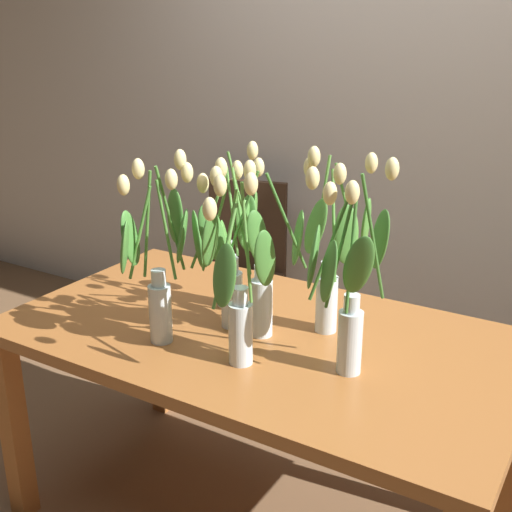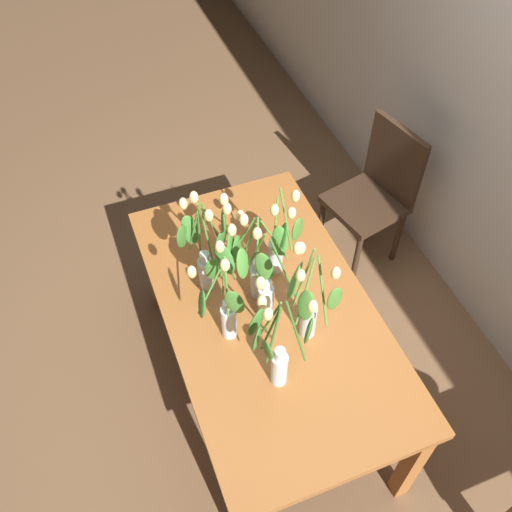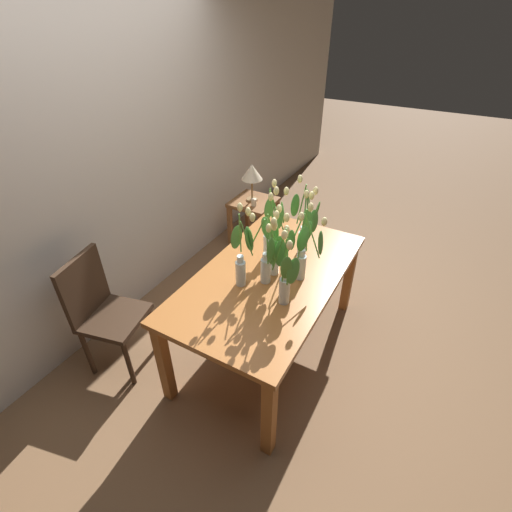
{
  "view_description": "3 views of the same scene",
  "coord_description": "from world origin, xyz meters",
  "px_view_note": "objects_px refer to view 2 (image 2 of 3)",
  "views": [
    {
      "loc": [
        0.94,
        -1.57,
        1.63
      ],
      "look_at": [
        0.03,
        -0.07,
        1.02
      ],
      "focal_mm": 45.16,
      "sensor_mm": 36.0,
      "label": 1
    },
    {
      "loc": [
        1.32,
        -0.57,
        2.83
      ],
      "look_at": [
        -0.1,
        -0.02,
        1.0
      ],
      "focal_mm": 39.64,
      "sensor_mm": 36.0,
      "label": 2
    },
    {
      "loc": [
        -1.82,
        -0.91,
        2.3
      ],
      "look_at": [
        -0.09,
        0.06,
        0.93
      ],
      "focal_mm": 25.68,
      "sensor_mm": 36.0,
      "label": 3
    }
  ],
  "objects_px": {
    "tulip_vase_4": "(205,251)",
    "tulip_vase_5": "(267,289)",
    "tulip_vase_0": "(256,263)",
    "tulip_vase_3": "(279,247)",
    "dining_table": "(267,319)",
    "tulip_vase_1": "(309,308)",
    "dining_chair": "(377,190)",
    "tulip_vase_2": "(276,349)",
    "tulip_vase_6": "(224,300)"
  },
  "relations": [
    {
      "from": "dining_table",
      "to": "tulip_vase_1",
      "type": "height_order",
      "value": "tulip_vase_1"
    },
    {
      "from": "tulip_vase_2",
      "to": "tulip_vase_3",
      "type": "xyz_separation_m",
      "value": [
        -0.51,
        0.23,
        -0.06
      ]
    },
    {
      "from": "tulip_vase_0",
      "to": "dining_chair",
      "type": "relative_size",
      "value": 0.59
    },
    {
      "from": "tulip_vase_3",
      "to": "tulip_vase_5",
      "type": "distance_m",
      "value": 0.23
    },
    {
      "from": "dining_table",
      "to": "tulip_vase_5",
      "type": "bearing_deg",
      "value": -37.08
    },
    {
      "from": "tulip_vase_0",
      "to": "tulip_vase_2",
      "type": "relative_size",
      "value": 0.93
    },
    {
      "from": "dining_chair",
      "to": "tulip_vase_5",
      "type": "bearing_deg",
      "value": -54.53
    },
    {
      "from": "tulip_vase_3",
      "to": "dining_chair",
      "type": "relative_size",
      "value": 0.6
    },
    {
      "from": "tulip_vase_2",
      "to": "tulip_vase_4",
      "type": "xyz_separation_m",
      "value": [
        -0.56,
        -0.1,
        -0.01
      ]
    },
    {
      "from": "tulip_vase_2",
      "to": "tulip_vase_5",
      "type": "relative_size",
      "value": 1.07
    },
    {
      "from": "dining_table",
      "to": "tulip_vase_2",
      "type": "bearing_deg",
      "value": -17.35
    },
    {
      "from": "tulip_vase_0",
      "to": "dining_chair",
      "type": "xyz_separation_m",
      "value": [
        -0.59,
        0.99,
        -0.44
      ]
    },
    {
      "from": "tulip_vase_4",
      "to": "tulip_vase_5",
      "type": "height_order",
      "value": "tulip_vase_4"
    },
    {
      "from": "tulip_vase_0",
      "to": "tulip_vase_1",
      "type": "distance_m",
      "value": 0.32
    },
    {
      "from": "tulip_vase_1",
      "to": "tulip_vase_3",
      "type": "distance_m",
      "value": 0.38
    },
    {
      "from": "tulip_vase_0",
      "to": "dining_table",
      "type": "bearing_deg",
      "value": 12.55
    },
    {
      "from": "tulip_vase_6",
      "to": "tulip_vase_0",
      "type": "bearing_deg",
      "value": 126.57
    },
    {
      "from": "dining_table",
      "to": "tulip_vase_3",
      "type": "height_order",
      "value": "tulip_vase_3"
    },
    {
      "from": "tulip_vase_0",
      "to": "tulip_vase_4",
      "type": "relative_size",
      "value": 0.96
    },
    {
      "from": "tulip_vase_1",
      "to": "dining_chair",
      "type": "relative_size",
      "value": 0.63
    },
    {
      "from": "tulip_vase_3",
      "to": "tulip_vase_1",
      "type": "bearing_deg",
      "value": -4.28
    },
    {
      "from": "tulip_vase_2",
      "to": "tulip_vase_3",
      "type": "height_order",
      "value": "tulip_vase_2"
    },
    {
      "from": "tulip_vase_5",
      "to": "dining_chair",
      "type": "relative_size",
      "value": 0.59
    },
    {
      "from": "dining_table",
      "to": "tulip_vase_5",
      "type": "relative_size",
      "value": 2.9
    },
    {
      "from": "tulip_vase_2",
      "to": "tulip_vase_6",
      "type": "relative_size",
      "value": 1.06
    },
    {
      "from": "tulip_vase_4",
      "to": "tulip_vase_5",
      "type": "bearing_deg",
      "value": 37.73
    },
    {
      "from": "tulip_vase_2",
      "to": "tulip_vase_3",
      "type": "bearing_deg",
      "value": 155.91
    },
    {
      "from": "tulip_vase_1",
      "to": "dining_chair",
      "type": "bearing_deg",
      "value": 135.22
    },
    {
      "from": "tulip_vase_4",
      "to": "dining_chair",
      "type": "bearing_deg",
      "value": 111.24
    },
    {
      "from": "tulip_vase_6",
      "to": "tulip_vase_2",
      "type": "bearing_deg",
      "value": 20.64
    },
    {
      "from": "tulip_vase_6",
      "to": "dining_chair",
      "type": "relative_size",
      "value": 0.6
    },
    {
      "from": "tulip_vase_6",
      "to": "dining_chair",
      "type": "distance_m",
      "value": 1.46
    },
    {
      "from": "tulip_vase_5",
      "to": "tulip_vase_1",
      "type": "bearing_deg",
      "value": 30.81
    },
    {
      "from": "tulip_vase_1",
      "to": "dining_table",
      "type": "bearing_deg",
      "value": -155.05
    },
    {
      "from": "tulip_vase_1",
      "to": "tulip_vase_5",
      "type": "distance_m",
      "value": 0.22
    },
    {
      "from": "tulip_vase_2",
      "to": "tulip_vase_6",
      "type": "xyz_separation_m",
      "value": [
        -0.29,
        -0.11,
        -0.01
      ]
    },
    {
      "from": "tulip_vase_0",
      "to": "tulip_vase_5",
      "type": "height_order",
      "value": "tulip_vase_5"
    },
    {
      "from": "dining_chair",
      "to": "tulip_vase_1",
      "type": "bearing_deg",
      "value": -44.78
    },
    {
      "from": "tulip_vase_0",
      "to": "tulip_vase_3",
      "type": "distance_m",
      "value": 0.17
    },
    {
      "from": "tulip_vase_1",
      "to": "tulip_vase_3",
      "type": "xyz_separation_m",
      "value": [
        -0.37,
        0.03,
        -0.04
      ]
    },
    {
      "from": "dining_table",
      "to": "tulip_vase_2",
      "type": "distance_m",
      "value": 0.48
    },
    {
      "from": "tulip_vase_1",
      "to": "tulip_vase_6",
      "type": "xyz_separation_m",
      "value": [
        -0.15,
        -0.31,
        0.01
      ]
    },
    {
      "from": "tulip_vase_1",
      "to": "tulip_vase_4",
      "type": "height_order",
      "value": "tulip_vase_1"
    },
    {
      "from": "tulip_vase_4",
      "to": "tulip_vase_5",
      "type": "xyz_separation_m",
      "value": [
        0.25,
        0.19,
        -0.06
      ]
    },
    {
      "from": "tulip_vase_1",
      "to": "tulip_vase_5",
      "type": "relative_size",
      "value": 1.06
    },
    {
      "from": "tulip_vase_2",
      "to": "tulip_vase_5",
      "type": "distance_m",
      "value": 0.33
    },
    {
      "from": "tulip_vase_5",
      "to": "dining_chair",
      "type": "distance_m",
      "value": 1.27
    },
    {
      "from": "tulip_vase_1",
      "to": "tulip_vase_4",
      "type": "distance_m",
      "value": 0.52
    },
    {
      "from": "tulip_vase_1",
      "to": "tulip_vase_6",
      "type": "bearing_deg",
      "value": -116.59
    },
    {
      "from": "tulip_vase_0",
      "to": "dining_chair",
      "type": "height_order",
      "value": "tulip_vase_0"
    }
  ]
}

